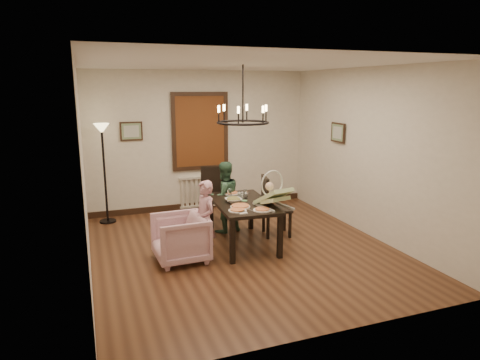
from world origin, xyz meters
TOP-DOWN VIEW (x-y plane):
  - room_shell at (0.00, 0.37)m, footprint 4.51×5.00m
  - dining_table at (0.07, 0.20)m, footprint 0.94×1.55m
  - chair_far at (-0.06, 1.34)m, footprint 0.58×0.58m
  - chair_right at (0.77, 0.42)m, footprint 0.54×0.54m
  - armchair at (-1.01, -0.11)m, footprint 0.78×0.76m
  - elderly_woman at (-0.65, -0.15)m, footprint 0.31×0.40m
  - seated_man at (-0.01, 0.90)m, footprint 0.57×0.49m
  - baby_bouncer at (0.40, -0.24)m, footprint 0.54×0.67m
  - salad_bowl at (-0.08, 0.23)m, footprint 0.31×0.31m
  - pizza_platter at (-0.08, -0.09)m, footprint 0.30×0.30m
  - drinking_glass at (0.07, 0.34)m, footprint 0.06×0.06m
  - window_blinds at (0.00, 2.46)m, footprint 1.00×0.03m
  - radiator at (0.00, 2.48)m, footprint 0.92×0.12m
  - picture_back at (-1.35, 2.47)m, footprint 0.42×0.03m
  - picture_right at (2.21, 0.90)m, footprint 0.03×0.42m
  - floor_lamp at (-1.90, 2.15)m, footprint 0.30×0.30m
  - chandelier at (0.07, 0.20)m, footprint 0.80×0.80m

SIDE VIEW (x-z plane):
  - armchair at x=-1.01m, z-range 0.00..0.68m
  - radiator at x=0.00m, z-range 0.04..0.66m
  - elderly_woman at x=-0.65m, z-range 0.00..0.97m
  - seated_man at x=-0.01m, z-range 0.00..1.03m
  - chair_right at x=0.77m, z-range 0.00..1.04m
  - chair_far at x=-0.06m, z-range 0.00..1.06m
  - dining_table at x=0.07m, z-range 0.27..0.97m
  - pizza_platter at x=-0.08m, z-range 0.70..0.74m
  - salad_bowl at x=-0.08m, z-range 0.70..0.78m
  - drinking_glass at x=0.07m, z-range 0.70..0.83m
  - baby_bouncer at x=0.40m, z-range 0.70..1.09m
  - floor_lamp at x=-1.90m, z-range 0.00..1.80m
  - room_shell at x=0.00m, z-range -0.01..2.80m
  - window_blinds at x=0.00m, z-range 0.90..2.30m
  - picture_back at x=-1.35m, z-range 1.47..1.83m
  - picture_right at x=2.21m, z-range 1.47..1.83m
  - chandelier at x=0.07m, z-range 1.93..1.97m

